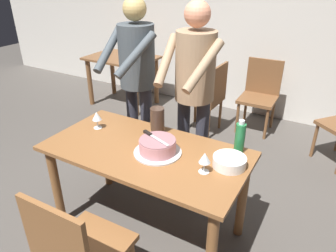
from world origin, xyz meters
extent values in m
plane|color=#4C4742|center=(0.00, 0.00, 0.00)|extent=(14.00, 14.00, 0.00)
cube|color=beige|center=(0.00, 2.73, 1.35)|extent=(10.00, 0.12, 2.70)
cube|color=brown|center=(0.00, 0.00, 0.73)|extent=(1.48, 0.76, 0.03)
cylinder|color=brown|center=(-0.67, -0.31, 0.36)|extent=(0.07, 0.07, 0.72)
cylinder|color=brown|center=(-0.67, 0.31, 0.36)|extent=(0.07, 0.07, 0.72)
cylinder|color=brown|center=(0.67, 0.31, 0.36)|extent=(0.07, 0.07, 0.72)
cylinder|color=silver|center=(0.10, 0.00, 0.76)|extent=(0.34, 0.34, 0.01)
cylinder|color=#D18C93|center=(0.10, 0.00, 0.81)|extent=(0.26, 0.26, 0.09)
cylinder|color=#926267|center=(0.10, 0.00, 0.86)|extent=(0.25, 0.25, 0.01)
cube|color=silver|center=(0.12, -0.01, 0.87)|extent=(0.19, 0.09, 0.00)
cube|color=black|center=(0.00, 0.04, 0.87)|extent=(0.08, 0.05, 0.02)
cylinder|color=white|center=(0.60, 0.09, 0.76)|extent=(0.22, 0.22, 0.01)
cylinder|color=white|center=(0.60, 0.09, 0.77)|extent=(0.22, 0.22, 0.01)
cylinder|color=white|center=(0.60, 0.09, 0.78)|extent=(0.22, 0.22, 0.01)
cylinder|color=white|center=(0.60, 0.09, 0.79)|extent=(0.22, 0.22, 0.01)
cylinder|color=white|center=(0.60, 0.09, 0.80)|extent=(0.22, 0.22, 0.01)
cylinder|color=white|center=(0.60, 0.09, 0.81)|extent=(0.22, 0.22, 0.01)
cylinder|color=white|center=(0.60, 0.09, 0.81)|extent=(0.22, 0.22, 0.01)
cylinder|color=silver|center=(0.48, -0.05, 0.75)|extent=(0.07, 0.07, 0.00)
cylinder|color=silver|center=(0.48, -0.05, 0.79)|extent=(0.01, 0.01, 0.07)
cone|color=silver|center=(0.48, -0.05, 0.86)|extent=(0.08, 0.08, 0.07)
cylinder|color=silver|center=(-0.52, 0.09, 0.75)|extent=(0.07, 0.07, 0.00)
cylinder|color=silver|center=(-0.52, 0.09, 0.79)|extent=(0.01, 0.01, 0.07)
cone|color=silver|center=(-0.52, 0.09, 0.86)|extent=(0.08, 0.08, 0.07)
cylinder|color=#1E6B38|center=(0.59, 0.30, 0.86)|extent=(0.07, 0.07, 0.22)
cylinder|color=silver|center=(0.59, 0.30, 0.98)|extent=(0.04, 0.04, 0.03)
cylinder|color=black|center=(-0.06, 0.26, 0.77)|extent=(0.10, 0.10, 0.03)
cylinder|color=#3F2D23|center=(-0.06, 0.26, 0.87)|extent=(0.11, 0.11, 0.18)
cylinder|color=#2D2D38|center=(0.18, 0.60, 0.47)|extent=(0.11, 0.11, 0.95)
cylinder|color=#2D2D38|center=(0.00, 0.60, 0.47)|extent=(0.11, 0.11, 0.95)
cylinder|color=#997A5B|center=(0.09, 0.60, 1.23)|extent=(0.32, 0.32, 0.55)
sphere|color=tan|center=(0.09, 0.60, 1.62)|extent=(0.20, 0.20, 0.20)
cylinder|color=#997A5B|center=(0.24, 0.41, 1.30)|extent=(0.17, 0.42, 0.34)
cylinder|color=#997A5B|center=(-0.07, 0.42, 1.30)|extent=(0.14, 0.42, 0.34)
cylinder|color=#2D2D38|center=(-0.40, 0.62, 0.47)|extent=(0.11, 0.11, 0.95)
cylinder|color=#2D2D38|center=(-0.58, 0.64, 0.47)|extent=(0.11, 0.11, 0.95)
cylinder|color=#3F474C|center=(-0.49, 0.63, 1.23)|extent=(0.32, 0.32, 0.55)
sphere|color=tan|center=(-0.49, 0.63, 1.62)|extent=(0.20, 0.20, 0.20)
cylinder|color=#3F474C|center=(-0.36, 0.43, 1.30)|extent=(0.20, 0.41, 0.34)
cylinder|color=#3F474C|center=(-0.67, 0.47, 1.30)|extent=(0.10, 0.42, 0.34)
cube|color=brown|center=(0.03, -0.68, 0.43)|extent=(0.45, 0.45, 0.04)
cylinder|color=brown|center=(-0.16, -0.50, 0.21)|extent=(0.04, 0.04, 0.41)
cube|color=brown|center=(0.03, -0.89, 0.68)|extent=(0.44, 0.04, 0.45)
cube|color=brown|center=(-1.77, 2.03, 0.72)|extent=(1.00, 0.70, 0.03)
cylinder|color=brown|center=(-2.19, 1.75, 0.35)|extent=(0.07, 0.07, 0.71)
cylinder|color=brown|center=(-1.34, 1.75, 0.35)|extent=(0.07, 0.07, 0.71)
cylinder|color=brown|center=(-2.19, 2.30, 0.35)|extent=(0.07, 0.07, 0.71)
cylinder|color=brown|center=(-1.34, 2.30, 0.35)|extent=(0.07, 0.07, 0.71)
cube|color=brown|center=(0.26, 2.15, 0.43)|extent=(0.45, 0.45, 0.04)
cylinder|color=brown|center=(0.45, 1.97, 0.21)|extent=(0.04, 0.04, 0.41)
cylinder|color=brown|center=(0.08, 1.97, 0.21)|extent=(0.04, 0.04, 0.41)
cylinder|color=brown|center=(0.44, 2.34, 0.21)|extent=(0.04, 0.04, 0.41)
cylinder|color=brown|center=(0.07, 2.33, 0.21)|extent=(0.04, 0.04, 0.41)
cube|color=brown|center=(0.26, 2.36, 0.68)|extent=(0.44, 0.04, 0.45)
cube|color=brown|center=(-0.34, 1.80, 0.43)|extent=(0.45, 0.45, 0.04)
cylinder|color=brown|center=(-0.53, 1.63, 0.21)|extent=(0.04, 0.04, 0.41)
cylinder|color=brown|center=(-0.52, 1.99, 0.21)|extent=(0.04, 0.04, 0.41)
cylinder|color=brown|center=(-0.17, 1.62, 0.21)|extent=(0.04, 0.04, 0.41)
cylinder|color=brown|center=(-0.16, 1.98, 0.21)|extent=(0.04, 0.04, 0.41)
cube|color=brown|center=(-0.14, 1.80, 0.68)|extent=(0.04, 0.44, 0.45)
cylinder|color=brown|center=(1.01, 1.83, 0.21)|extent=(0.04, 0.04, 0.41)
camera|label=1|loc=(1.11, -1.60, 1.93)|focal=33.53mm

